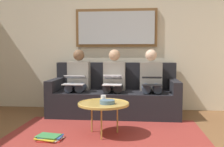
# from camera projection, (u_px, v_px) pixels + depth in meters

# --- Properties ---
(wall_rear) EXTENTS (6.00, 0.12, 2.60)m
(wall_rear) POSITION_uv_depth(u_px,v_px,m) (117.00, 41.00, 5.02)
(wall_rear) COLOR beige
(wall_rear) RESTS_ON ground_plane
(area_rug) EXTENTS (2.60, 1.80, 0.01)m
(area_rug) POSITION_uv_depth(u_px,v_px,m) (106.00, 136.00, 3.38)
(area_rug) COLOR maroon
(area_rug) RESTS_ON ground_plane
(couch) EXTENTS (2.20, 0.90, 0.90)m
(couch) POSITION_uv_depth(u_px,v_px,m) (114.00, 96.00, 4.62)
(couch) COLOR black
(couch) RESTS_ON ground_plane
(framed_mirror) EXTENTS (1.53, 0.05, 0.71)m
(framed_mirror) POSITION_uv_depth(u_px,v_px,m) (116.00, 28.00, 4.90)
(framed_mirror) COLOR brown
(coffee_table) EXTENTS (0.67, 0.67, 0.43)m
(coffee_table) POSITION_uv_depth(u_px,v_px,m) (104.00, 104.00, 3.40)
(coffee_table) COLOR tan
(coffee_table) RESTS_ON ground_plane
(cup) EXTENTS (0.07, 0.07, 0.09)m
(cup) POSITION_uv_depth(u_px,v_px,m) (103.00, 98.00, 3.49)
(cup) COLOR silver
(cup) RESTS_ON coffee_table
(bowl) EXTENTS (0.19, 0.19, 0.05)m
(bowl) POSITION_uv_depth(u_px,v_px,m) (107.00, 102.00, 3.35)
(bowl) COLOR slate
(bowl) RESTS_ON coffee_table
(person_left) EXTENTS (0.38, 0.58, 1.14)m
(person_left) POSITION_uv_depth(u_px,v_px,m) (151.00, 80.00, 4.46)
(person_left) COLOR gray
(person_left) RESTS_ON couch
(laptop_black) EXTENTS (0.31, 0.33, 0.14)m
(laptop_black) POSITION_uv_depth(u_px,v_px,m) (152.00, 81.00, 4.21)
(laptop_black) COLOR black
(person_middle) EXTENTS (0.38, 0.58, 1.14)m
(person_middle) POSITION_uv_depth(u_px,v_px,m) (114.00, 80.00, 4.52)
(person_middle) COLOR gray
(person_middle) RESTS_ON couch
(laptop_white) EXTENTS (0.31, 0.37, 0.16)m
(laptop_white) POSITION_uv_depth(u_px,v_px,m) (113.00, 80.00, 4.29)
(laptop_white) COLOR white
(person_right) EXTENTS (0.38, 0.58, 1.14)m
(person_right) POSITION_uv_depth(u_px,v_px,m) (78.00, 80.00, 4.59)
(person_right) COLOR gray
(person_right) RESTS_ON couch
(laptop_silver) EXTENTS (0.35, 0.35, 0.15)m
(laptop_silver) POSITION_uv_depth(u_px,v_px,m) (74.00, 80.00, 4.34)
(laptop_silver) COLOR silver
(magazine_stack) EXTENTS (0.35, 0.29, 0.05)m
(magazine_stack) POSITION_uv_depth(u_px,v_px,m) (50.00, 138.00, 3.23)
(magazine_stack) COLOR red
(magazine_stack) RESTS_ON ground_plane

